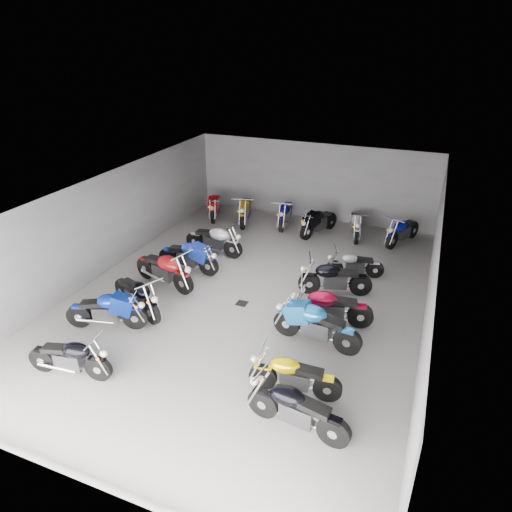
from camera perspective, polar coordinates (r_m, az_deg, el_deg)
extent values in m
plane|color=gray|center=(13.87, -0.96, -4.94)|extent=(14.00, 14.00, 0.00)
cube|color=slate|center=(19.34, 7.17, 9.22)|extent=(10.00, 0.10, 3.20)
cube|color=slate|center=(15.60, -18.23, 3.91)|extent=(0.10, 14.00, 3.20)
cube|color=slate|center=(12.27, 21.08, -2.70)|extent=(0.10, 14.00, 3.20)
cube|color=black|center=(12.52, -1.07, 7.80)|extent=(10.00, 14.00, 0.04)
cube|color=black|center=(13.47, -1.79, -5.93)|extent=(0.32, 0.32, 0.01)
cylinder|color=black|center=(11.21, -19.07, -13.15)|extent=(0.65, 0.23, 0.64)
cylinder|color=black|center=(11.96, -25.10, -11.60)|extent=(0.65, 0.24, 0.64)
cube|color=#2D2D30|center=(11.51, -22.28, -11.98)|extent=(0.69, 0.39, 0.40)
ellipsoid|color=black|center=(11.21, -21.61, -10.92)|extent=(0.73, 0.50, 0.36)
cube|color=black|center=(11.52, -23.84, -10.53)|extent=(0.64, 0.37, 0.18)
cylinder|color=black|center=(12.66, -14.86, -7.45)|extent=(0.68, 0.34, 0.67)
cylinder|color=black|center=(13.20, -21.21, -6.97)|extent=(0.69, 0.36, 0.67)
cube|color=#2D2D30|center=(12.85, -18.17, -6.82)|extent=(0.75, 0.52, 0.42)
ellipsoid|color=navy|center=(12.60, -17.40, -5.61)|extent=(0.81, 0.63, 0.38)
cube|color=black|center=(12.83, -19.76, -5.61)|extent=(0.70, 0.48, 0.19)
cylinder|color=black|center=(12.76, -12.89, -6.85)|extent=(0.69, 0.42, 0.70)
cylinder|color=black|center=(13.98, -16.27, -4.18)|extent=(0.70, 0.44, 0.70)
cube|color=#2D2D30|center=(13.30, -14.71, -5.06)|extent=(0.78, 0.59, 0.43)
ellipsoid|color=black|center=(12.95, -14.36, -4.15)|extent=(0.85, 0.70, 0.39)
cube|color=black|center=(13.43, -15.60, -3.36)|extent=(0.73, 0.55, 0.20)
cylinder|color=black|center=(13.95, -9.07, -3.35)|extent=(0.75, 0.33, 0.73)
cylinder|color=black|center=(15.07, -13.54, -1.44)|extent=(0.75, 0.35, 0.73)
cube|color=#2D2D30|center=(14.44, -11.43, -1.96)|extent=(0.81, 0.52, 0.46)
ellipsoid|color=maroon|center=(14.11, -10.86, -0.94)|extent=(0.87, 0.64, 0.41)
cube|color=black|center=(14.55, -12.52, -0.44)|extent=(0.75, 0.49, 0.21)
cylinder|color=black|center=(14.90, -5.92, -1.23)|extent=(0.69, 0.16, 0.68)
cylinder|color=black|center=(15.66, -10.85, -0.16)|extent=(0.69, 0.18, 0.68)
cube|color=#2D2D30|center=(15.22, -8.48, -0.33)|extent=(0.70, 0.34, 0.43)
ellipsoid|color=#1C39B6|center=(14.96, -7.80, 0.68)|extent=(0.74, 0.45, 0.38)
cube|color=black|center=(15.26, -9.64, 0.91)|extent=(0.66, 0.32, 0.19)
cylinder|color=black|center=(15.99, -2.89, 0.89)|extent=(0.70, 0.20, 0.69)
cylinder|color=black|center=(16.76, -7.59, 1.91)|extent=(0.70, 0.22, 0.69)
cube|color=#2D2D30|center=(16.31, -5.31, 1.76)|extent=(0.73, 0.38, 0.43)
ellipsoid|color=silver|center=(16.06, -4.63, 2.73)|extent=(0.77, 0.49, 0.39)
cube|color=black|center=(16.37, -6.39, 2.95)|extent=(0.68, 0.36, 0.20)
cylinder|color=black|center=(9.81, 0.91, -17.90)|extent=(0.69, 0.22, 0.67)
cylinder|color=black|center=(9.40, 9.70, -20.83)|extent=(0.69, 0.24, 0.67)
cube|color=#2D2D30|center=(9.50, 5.20, -18.94)|extent=(0.72, 0.40, 0.42)
ellipsoid|color=black|center=(9.33, 3.94, -17.02)|extent=(0.76, 0.51, 0.38)
cube|color=black|center=(9.21, 7.28, -18.30)|extent=(0.67, 0.38, 0.19)
cylinder|color=black|center=(10.43, 0.87, -14.83)|extent=(0.64, 0.20, 0.63)
cylinder|color=black|center=(10.26, 8.92, -16.03)|extent=(0.64, 0.22, 0.63)
cube|color=#2D2D30|center=(10.26, 4.88, -15.05)|extent=(0.67, 0.37, 0.39)
ellipsoid|color=#EAC702|center=(10.08, 3.70, -13.51)|extent=(0.71, 0.47, 0.35)
cube|color=black|center=(10.05, 6.75, -14.13)|extent=(0.63, 0.34, 0.18)
cylinder|color=black|center=(12.02, 3.90, -8.35)|extent=(0.73, 0.23, 0.72)
cylinder|color=black|center=(11.57, 11.36, -10.43)|extent=(0.74, 0.26, 0.72)
cube|color=#2D2D30|center=(11.70, 7.58, -8.94)|extent=(0.77, 0.43, 0.45)
ellipsoid|color=#1762A8|center=(11.57, 6.53, -7.16)|extent=(0.82, 0.54, 0.41)
cube|color=black|center=(11.43, 9.36, -8.11)|extent=(0.72, 0.40, 0.21)
cylinder|color=black|center=(12.50, 5.65, -7.01)|extent=(0.71, 0.32, 0.70)
cylinder|color=black|center=(12.59, 12.90, -7.33)|extent=(0.72, 0.34, 0.70)
cube|color=#2D2D30|center=(12.46, 9.33, -6.77)|extent=(0.77, 0.50, 0.44)
ellipsoid|color=maroon|center=(12.27, 8.32, -5.35)|extent=(0.83, 0.61, 0.39)
cube|color=black|center=(12.33, 11.05, -5.64)|extent=(0.72, 0.47, 0.20)
cylinder|color=black|center=(13.91, 6.68, -3.41)|extent=(0.69, 0.34, 0.68)
cylinder|color=black|center=(14.08, 12.94, -3.56)|extent=(0.69, 0.36, 0.68)
cube|color=#2D2D30|center=(13.92, 9.86, -3.11)|extent=(0.75, 0.52, 0.42)
ellipsoid|color=black|center=(13.74, 9.00, -1.85)|extent=(0.82, 0.63, 0.38)
cube|color=black|center=(13.82, 11.35, -2.07)|extent=(0.71, 0.48, 0.19)
cylinder|color=black|center=(14.98, 9.78, -1.57)|extent=(0.58, 0.30, 0.57)
cylinder|color=black|center=(15.20, 14.64, -1.66)|extent=(0.59, 0.31, 0.57)
cube|color=#2D2D30|center=(15.04, 12.26, -1.31)|extent=(0.64, 0.44, 0.36)
ellipsoid|color=#B3B2B8|center=(14.88, 11.61, -0.32)|extent=(0.69, 0.54, 0.32)
cube|color=black|center=(14.98, 13.43, -0.48)|extent=(0.60, 0.41, 0.16)
cylinder|color=black|center=(19.06, -5.40, 5.03)|extent=(0.36, 0.67, 0.67)
cylinder|color=black|center=(20.47, -4.92, 6.56)|extent=(0.38, 0.68, 0.67)
cube|color=#2D2D30|center=(19.73, -5.16, 6.11)|extent=(0.53, 0.74, 0.42)
ellipsoid|color=#AD0D13|center=(19.40, -5.27, 6.80)|extent=(0.64, 0.81, 0.38)
cube|color=black|center=(19.95, -5.09, 7.22)|extent=(0.49, 0.70, 0.19)
cylinder|color=black|center=(18.39, -1.67, 4.42)|extent=(0.34, 0.73, 0.71)
cylinder|color=black|center=(19.89, -1.07, 6.13)|extent=(0.36, 0.73, 0.71)
cube|color=#2D2D30|center=(19.10, -1.36, 5.62)|extent=(0.52, 0.79, 0.45)
ellipsoid|color=#BA820E|center=(18.75, -1.47, 6.38)|extent=(0.64, 0.85, 0.40)
cube|color=black|center=(19.33, -1.24, 6.85)|extent=(0.49, 0.74, 0.20)
cylinder|color=black|center=(18.15, 3.24, 4.02)|extent=(0.23, 0.69, 0.67)
cylinder|color=black|center=(19.55, 4.12, 5.64)|extent=(0.25, 0.69, 0.67)
cube|color=#2D2D30|center=(18.81, 3.71, 5.16)|extent=(0.40, 0.72, 0.42)
ellipsoid|color=navy|center=(18.48, 3.60, 5.89)|extent=(0.51, 0.77, 0.38)
cube|color=black|center=(19.02, 3.92, 6.34)|extent=(0.38, 0.68, 0.19)
cylinder|color=black|center=(17.53, 6.33, 3.06)|extent=(0.38, 0.67, 0.67)
cylinder|color=black|center=(18.66, 9.24, 4.33)|extent=(0.40, 0.67, 0.67)
cube|color=#2D2D30|center=(18.05, 7.85, 4.02)|extent=(0.55, 0.74, 0.42)
ellipsoid|color=black|center=(17.76, 7.47, 4.82)|extent=(0.66, 0.81, 0.37)
cube|color=black|center=(18.20, 8.55, 5.14)|extent=(0.51, 0.70, 0.19)
cylinder|color=black|center=(17.49, 12.43, 2.48)|extent=(0.29, 0.66, 0.65)
cylinder|color=black|center=(18.84, 12.15, 4.26)|extent=(0.31, 0.67, 0.65)
cube|color=#2D2D30|center=(18.12, 12.31, 3.70)|extent=(0.46, 0.71, 0.41)
ellipsoid|color=silver|center=(17.80, 12.45, 4.39)|extent=(0.56, 0.77, 0.36)
cube|color=black|center=(18.32, 12.34, 4.90)|extent=(0.43, 0.67, 0.18)
cylinder|color=black|center=(17.37, 16.58, 1.83)|extent=(0.39, 0.65, 0.66)
cylinder|color=black|center=(18.59, 18.96, 3.09)|extent=(0.41, 0.66, 0.66)
cube|color=#2D2D30|center=(17.93, 17.85, 2.78)|extent=(0.56, 0.73, 0.41)
ellipsoid|color=#09159E|center=(17.63, 17.63, 3.57)|extent=(0.66, 0.80, 0.37)
cube|color=black|center=(18.10, 18.50, 3.89)|extent=(0.52, 0.69, 0.19)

